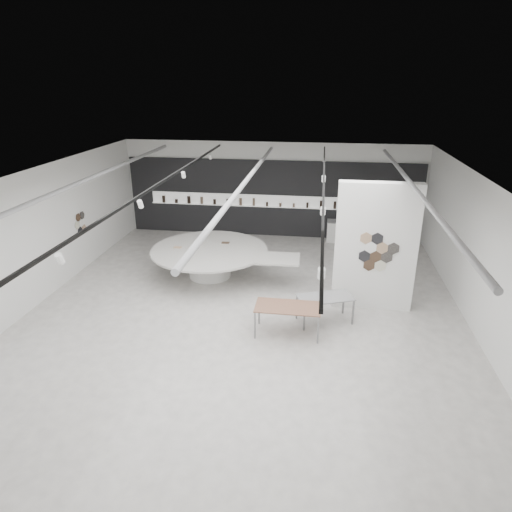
# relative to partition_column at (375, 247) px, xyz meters

# --- Properties ---
(room) EXTENTS (12.02, 14.02, 3.82)m
(room) POSITION_rel_partition_column_xyz_m (-3.59, -1.00, 0.27)
(room) COLOR beige
(room) RESTS_ON ground
(back_wall_display) EXTENTS (11.80, 0.27, 3.10)m
(back_wall_display) POSITION_rel_partition_column_xyz_m (-3.58, 5.94, -0.26)
(back_wall_display) COLOR black
(back_wall_display) RESTS_ON ground
(partition_column) EXTENTS (2.20, 0.38, 3.60)m
(partition_column) POSITION_rel_partition_column_xyz_m (0.00, 0.00, 0.00)
(partition_column) COLOR white
(partition_column) RESTS_ON ground
(display_island) EXTENTS (4.89, 3.86, 0.97)m
(display_island) POSITION_rel_partition_column_xyz_m (-4.96, 1.43, -1.17)
(display_island) COLOR white
(display_island) RESTS_ON ground
(sample_table_wood) EXTENTS (1.65, 0.83, 0.77)m
(sample_table_wood) POSITION_rel_partition_column_xyz_m (-2.23, -1.82, -1.08)
(sample_table_wood) COLOR brown
(sample_table_wood) RESTS_ON ground
(sample_table_stone) EXTENTS (1.60, 1.19, 0.74)m
(sample_table_stone) POSITION_rel_partition_column_xyz_m (-1.30, -1.08, -1.13)
(sample_table_stone) COLOR gray
(sample_table_stone) RESTS_ON ground
(kitchen_counter) EXTENTS (1.50, 0.62, 1.17)m
(kitchen_counter) POSITION_rel_partition_column_xyz_m (-0.50, 5.54, -1.38)
(kitchen_counter) COLOR white
(kitchen_counter) RESTS_ON ground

